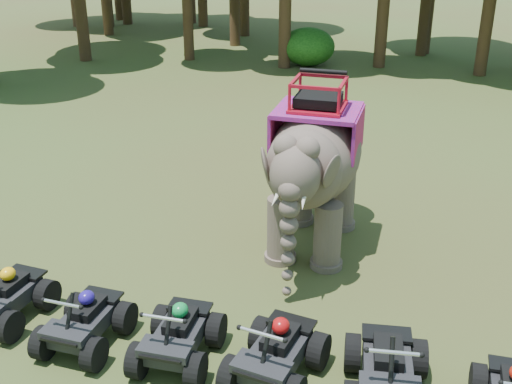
# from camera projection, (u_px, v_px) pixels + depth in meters

# --- Properties ---
(ground) EXTENTS (110.00, 110.00, 0.00)m
(ground) POSITION_uv_depth(u_px,v_px,m) (238.00, 304.00, 12.62)
(ground) COLOR #47381E
(ground) RESTS_ON ground
(elephant) EXTENTS (2.16, 4.71, 3.92)m
(elephant) POSITION_uv_depth(u_px,v_px,m) (315.00, 164.00, 14.10)
(elephant) COLOR brown
(elephant) RESTS_ON ground
(atv_0) EXTENTS (1.31, 1.74, 1.25)m
(atv_0) POSITION_uv_depth(u_px,v_px,m) (5.00, 290.00, 11.94)
(atv_0) COLOR black
(atv_0) RESTS_ON ground
(atv_1) EXTENTS (1.23, 1.68, 1.24)m
(atv_1) POSITION_uv_depth(u_px,v_px,m) (84.00, 315.00, 11.22)
(atv_1) COLOR black
(atv_1) RESTS_ON ground
(atv_2) EXTENTS (1.35, 1.79, 1.27)m
(atv_2) POSITION_uv_depth(u_px,v_px,m) (177.00, 328.00, 10.83)
(atv_2) COLOR black
(atv_2) RESTS_ON ground
(atv_3) EXTENTS (1.54, 1.95, 1.33)m
(atv_3) POSITION_uv_depth(u_px,v_px,m) (277.00, 345.00, 10.37)
(atv_3) COLOR black
(atv_3) RESTS_ON ground
(atv_4) EXTENTS (1.61, 2.02, 1.36)m
(atv_4) POSITION_uv_depth(u_px,v_px,m) (388.00, 361.00, 9.99)
(atv_4) COLOR black
(atv_4) RESTS_ON ground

